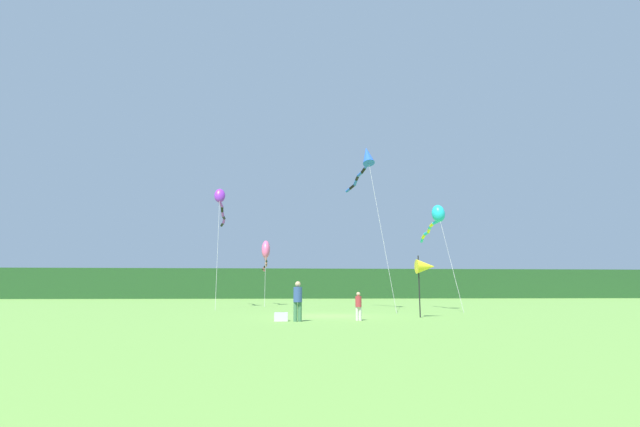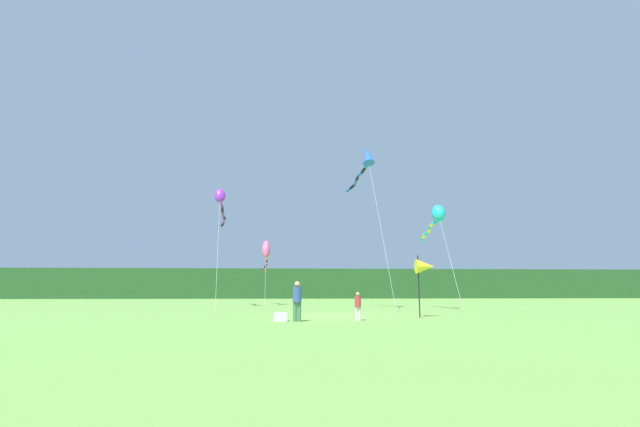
% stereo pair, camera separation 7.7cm
% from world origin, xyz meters
% --- Properties ---
extents(ground_plane, '(120.00, 120.00, 0.00)m').
position_xyz_m(ground_plane, '(0.00, 0.00, 0.00)').
color(ground_plane, '#6B9E42').
extents(distant_treeline, '(108.00, 3.99, 4.33)m').
position_xyz_m(distant_treeline, '(0.00, 45.00, 2.17)').
color(distant_treeline, '#234C23').
rests_on(distant_treeline, ground).
extents(person_adult, '(0.36, 0.36, 1.66)m').
position_xyz_m(person_adult, '(-1.63, -3.91, 0.93)').
color(person_adult, '#3F724C').
rests_on(person_adult, ground).
extents(person_child, '(0.27, 0.27, 1.21)m').
position_xyz_m(person_child, '(1.00, -3.52, 0.67)').
color(person_child, silver).
rests_on(person_child, ground).
extents(cooler_box, '(0.57, 0.41, 0.35)m').
position_xyz_m(cooler_box, '(-2.33, -3.60, 0.18)').
color(cooler_box, silver).
rests_on(cooler_box, ground).
extents(banner_flag_pole, '(0.90, 0.70, 2.95)m').
position_xyz_m(banner_flag_pole, '(4.61, -1.55, 2.40)').
color(banner_flag_pole, black).
rests_on(banner_flag_pole, ground).
extents(kite_cyan, '(0.93, 7.47, 6.98)m').
position_xyz_m(kite_cyan, '(7.84, 6.02, 6.13)').
color(kite_cyan, '#B2B2B2').
rests_on(kite_cyan, ground).
extents(kite_blue, '(1.72, 8.83, 11.22)m').
position_xyz_m(kite_blue, '(3.24, 6.83, 10.22)').
color(kite_blue, '#B2B2B2').
rests_on(kite_blue, ground).
extents(kite_rainbow, '(0.92, 8.00, 5.63)m').
position_xyz_m(kite_rainbow, '(-4.01, 16.02, 4.52)').
color(kite_rainbow, '#B2B2B2').
rests_on(kite_rainbow, ground).
extents(kite_purple, '(1.38, 9.91, 9.09)m').
position_xyz_m(kite_purple, '(-7.40, 11.96, 8.13)').
color(kite_purple, '#B2B2B2').
rests_on(kite_purple, ground).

